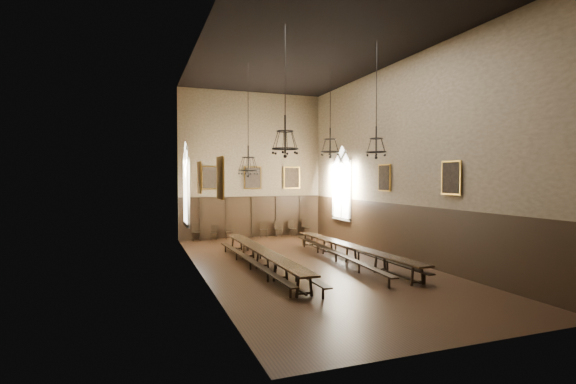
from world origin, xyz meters
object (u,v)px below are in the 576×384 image
chandelier_back_right (330,146)px  bench_right_inner (336,255)px  table_left (262,259)px  chandelier_back_left (248,164)px  chair_0 (196,236)px  chandelier_front_right (376,144)px  bench_right_outer (359,254)px  chair_5 (278,232)px  chair_1 (214,235)px  chair_4 (264,232)px  chair_7 (306,230)px  chair_2 (229,235)px  bench_left_outer (250,263)px  table_right (351,254)px  chair_6 (292,231)px  chandelier_front_left (285,141)px  bench_left_inner (276,262)px

chandelier_back_right → bench_right_inner: bearing=-108.5°
table_left → chandelier_back_left: bearing=87.4°
chair_0 → chandelier_front_right: (5.55, -10.55, 4.70)m
bench_right_outer → chair_5: chair_5 is taller
chair_0 → chair_1: (1.04, 0.05, -0.05)m
chair_4 → chair_7: bearing=13.3°
bench_right_outer → chair_5: size_ratio=10.13×
bench_right_outer → chair_2: chair_2 is taller
bench_left_outer → chandelier_back_right: bearing=26.2°
table_left → table_right: 4.03m
chair_6 → chandelier_back_left: size_ratio=0.18×
chandelier_back_right → chair_1: bearing=126.0°
table_right → chair_4: chair_4 is taller
bench_left_outer → chandelier_front_right: (4.54, -2.01, 4.74)m
table_right → chair_7: size_ratio=9.24×
chair_2 → chair_7: chair_7 is taller
chair_6 → chair_7: 0.92m
table_right → bench_right_inner: (-0.62, 0.25, -0.09)m
chair_1 → chair_6: (5.01, 0.03, 0.03)m
bench_right_inner → chair_4: 8.38m
chair_4 → chandelier_front_left: size_ratio=0.22×
chair_2 → bench_right_inner: bearing=-69.5°
chair_4 → table_left: bearing=-93.0°
chair_7 → bench_right_inner: bearing=-107.7°
bench_right_inner → chair_4: (-0.82, 8.34, 0.01)m
chair_4 → chair_2: bearing=-165.3°
table_right → chair_5: 8.65m
table_left → bench_right_inner: (3.41, 0.14, -0.10)m
chair_6 → chair_7: size_ratio=0.91×
bench_right_inner → chandelier_front_right: size_ratio=2.22×
bench_left_outer → chair_1: chair_1 is taller
chair_6 → chandelier_front_right: bearing=-102.4°
bench_left_inner → chandelier_back_right: chandelier_back_right is taller
chair_6 → chandelier_front_left: bearing=-121.5°
bench_right_outer → chandelier_front_left: 7.00m
chair_5 → chandelier_back_right: (0.54, -6.36, 4.94)m
table_right → chandelier_front_left: bearing=-148.2°
chandelier_back_left → chandelier_front_left: (-0.04, -5.25, 0.64)m
table_right → chandelier_front_left: size_ratio=2.14×
bench_right_outer → chair_7: bearing=83.8°
table_right → bench_left_inner: (-3.53, -0.17, -0.09)m
chair_5 → chandelier_front_left: chandelier_front_left is taller
bench_right_inner → bench_right_outer: size_ratio=1.01×
chair_1 → chandelier_back_left: bearing=-64.2°
chandelier_back_left → chandelier_front_left: bearing=-90.5°
chandelier_back_left → table_left: bearing=-92.6°
table_right → chair_2: size_ratio=10.72×
table_left → chair_4: 8.87m
bench_right_inner → chandelier_front_right: 5.27m
bench_left_inner → chair_4: chair_4 is taller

